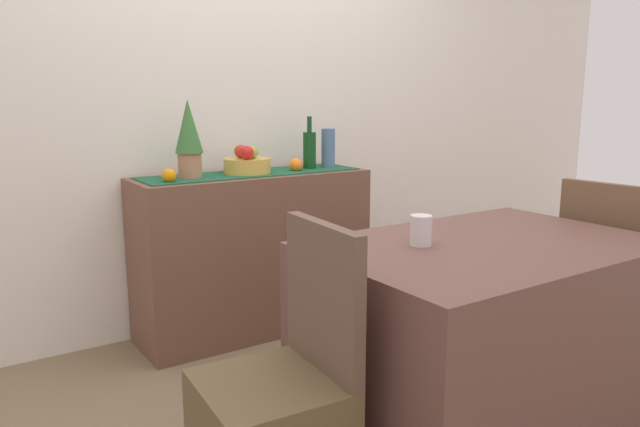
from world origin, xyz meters
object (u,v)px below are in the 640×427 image
at_px(ceramic_vase, 328,148).
at_px(chair_by_corner, 613,317).
at_px(sideboard_console, 254,253).
at_px(coffee_cup, 421,230).
at_px(fruit_bowl, 247,166).
at_px(wine_bottle, 309,149).
at_px(dining_table, 482,338).
at_px(potted_plant, 189,137).

relative_size(ceramic_vase, chair_by_corner, 0.25).
relative_size(sideboard_console, chair_by_corner, 1.39).
xyz_separation_m(ceramic_vase, chair_by_corner, (0.64, -1.38, -0.70)).
bearing_deg(ceramic_vase, sideboard_console, 180.00).
xyz_separation_m(sideboard_console, coffee_cup, (0.01, -1.28, 0.36)).
bearing_deg(chair_by_corner, ceramic_vase, 114.91).
bearing_deg(fruit_bowl, wine_bottle, 0.00).
bearing_deg(wine_bottle, fruit_bowl, -180.00).
xyz_separation_m(sideboard_console, fruit_bowl, (-0.03, 0.00, 0.47)).
bearing_deg(ceramic_vase, dining_table, -100.14).
bearing_deg(fruit_bowl, sideboard_console, 0.00).
bearing_deg(fruit_bowl, ceramic_vase, 0.00).
relative_size(ceramic_vase, coffee_cup, 2.05).
bearing_deg(coffee_cup, dining_table, -23.82).
distance_m(fruit_bowl, chair_by_corner, 1.91).
bearing_deg(potted_plant, ceramic_vase, 0.00).
bearing_deg(coffee_cup, wine_bottle, 74.60).
bearing_deg(sideboard_console, dining_table, -80.25).
bearing_deg(ceramic_vase, wine_bottle, 180.00).
xyz_separation_m(ceramic_vase, coffee_cup, (-0.48, -1.28, -0.18)).
bearing_deg(fruit_bowl, coffee_cup, -88.45).
height_order(coffee_cup, chair_by_corner, chair_by_corner).
relative_size(sideboard_console, potted_plant, 3.23).
xyz_separation_m(sideboard_console, potted_plant, (-0.34, -0.00, 0.64)).
distance_m(sideboard_console, chair_by_corner, 1.79).
xyz_separation_m(fruit_bowl, potted_plant, (-0.31, -0.00, 0.16)).
xyz_separation_m(potted_plant, chair_by_corner, (1.47, -1.38, -0.80)).
bearing_deg(sideboard_console, fruit_bowl, 180.00).
xyz_separation_m(sideboard_console, ceramic_vase, (0.48, 0.00, 0.54)).
height_order(ceramic_vase, chair_by_corner, ceramic_vase).
bearing_deg(potted_plant, wine_bottle, 0.00).
xyz_separation_m(ceramic_vase, potted_plant, (-0.83, -0.00, 0.10)).
bearing_deg(chair_by_corner, fruit_bowl, 129.87).
xyz_separation_m(sideboard_console, dining_table, (0.24, -1.38, -0.06)).
xyz_separation_m(fruit_bowl, wine_bottle, (0.39, 0.00, 0.07)).
xyz_separation_m(sideboard_console, wine_bottle, (0.36, 0.00, 0.54)).
bearing_deg(dining_table, ceramic_vase, 79.86).
distance_m(fruit_bowl, coffee_cup, 1.28).
xyz_separation_m(dining_table, coffee_cup, (-0.23, 0.10, 0.42)).
bearing_deg(sideboard_console, potted_plant, -180.00).
xyz_separation_m(sideboard_console, chair_by_corner, (1.13, -1.38, -0.16)).
distance_m(ceramic_vase, coffee_cup, 1.38).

